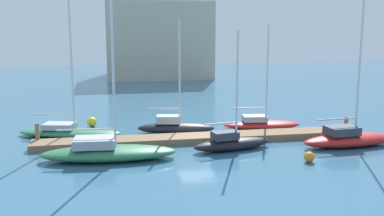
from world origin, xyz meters
TOP-DOWN VIEW (x-y plane):
  - ground_plane at (0.00, 0.00)m, footprint 120.00×120.00m
  - dock_pier at (0.00, 0.00)m, footprint 22.17×1.88m
  - dock_piling_near_end at (-10.69, 0.79)m, footprint 0.28×0.28m
  - dock_piling_far_end at (10.69, -0.79)m, footprint 0.28×0.28m
  - sailboat_0 at (-8.88, 3.19)m, footprint 7.75×3.97m
  - sailboat_1 at (-6.13, -3.27)m, footprint 8.21×3.02m
  - sailboat_2 at (-1.17, 2.57)m, footprint 5.88×2.62m
  - sailboat_3 at (1.78, -2.46)m, footprint 5.54×2.49m
  - sailboat_4 at (5.63, 2.96)m, footprint 6.14×2.60m
  - sailboat_5 at (9.74, -3.00)m, footprint 6.96×2.64m
  - mooring_buoy_orange at (5.61, -5.85)m, footprint 0.63×0.63m
  - mooring_buoy_yellow at (-7.30, 6.04)m, footprint 0.78×0.78m
  - harbor_building_distant at (1.56, 39.08)m, footprint 15.19×11.20m

SIDE VIEW (x-z plane):
  - ground_plane at x=0.00m, z-range 0.00..0.00m
  - dock_pier at x=0.00m, z-range 0.00..0.46m
  - mooring_buoy_orange at x=5.61m, z-range 0.00..0.63m
  - mooring_buoy_yellow at x=-7.30m, z-range 0.00..0.78m
  - sailboat_4 at x=5.63m, z-range -3.54..4.42m
  - sailboat_0 at x=-8.88m, z-range -5.61..6.57m
  - sailboat_3 at x=1.78m, z-range -3.32..4.37m
  - sailboat_2 at x=-1.17m, z-range -3.63..4.75m
  - sailboat_5 at x=9.74m, z-range -4.26..5.39m
  - sailboat_1 at x=-6.13m, z-range -5.92..7.11m
  - dock_piling_near_end at x=-10.69m, z-range 0.00..1.54m
  - dock_piling_far_end at x=10.69m, z-range 0.00..1.54m
  - harbor_building_distant at x=1.56m, z-range 0.00..11.07m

